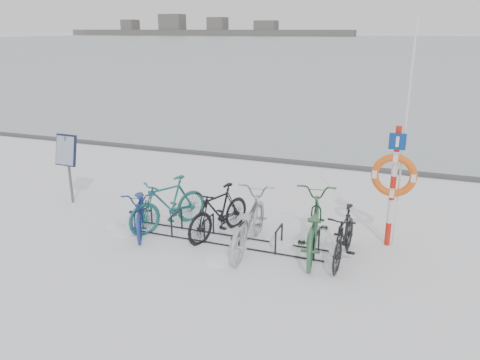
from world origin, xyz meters
TOP-DOWN VIEW (x-y plane):
  - ground at (0.00, 0.00)m, footprint 900.00×900.00m
  - ice_sheet at (0.00, 155.00)m, footprint 400.00×298.00m
  - quay_edge at (0.00, 5.90)m, footprint 400.00×0.25m
  - bike_rack at (0.00, 0.00)m, footprint 4.00×0.48m
  - info_board at (-4.28, 0.69)m, footprint 0.57×0.24m
  - lifebuoy_station at (3.01, 0.87)m, footprint 0.82×0.23m
  - shoreline at (-122.02, 260.00)m, footprint 180.00×12.00m
  - bike_0 at (-1.86, -0.08)m, footprint 1.49×1.96m
  - bike_1 at (-1.38, 0.22)m, footprint 1.37×1.88m
  - bike_2 at (-0.24, 0.23)m, footprint 1.05×1.84m
  - bike_3 at (0.50, -0.11)m, footprint 0.86×2.17m
  - bike_4 at (1.68, 0.17)m, footprint 1.05×2.27m
  - bike_5 at (2.28, 0.00)m, footprint 0.57×1.70m
  - snow_drifts at (-0.39, -0.34)m, footprint 3.99×1.65m

SIDE VIEW (x-z plane):
  - ground at x=0.00m, z-range 0.00..0.00m
  - snow_drifts at x=-0.39m, z-range -0.11..0.11m
  - ice_sheet at x=0.00m, z-range 0.00..0.02m
  - quay_edge at x=0.00m, z-range 0.00..0.10m
  - bike_rack at x=0.00m, z-range -0.05..0.41m
  - bike_0 at x=-1.86m, z-range 0.00..0.98m
  - bike_5 at x=2.28m, z-range 0.00..1.01m
  - bike_2 at x=-0.24m, z-range 0.00..1.06m
  - bike_3 at x=0.50m, z-range 0.00..1.11m
  - bike_1 at x=-1.38m, z-range 0.00..1.12m
  - bike_4 at x=1.68m, z-range 0.00..1.15m
  - info_board at x=-4.28m, z-range 0.37..2.04m
  - lifebuoy_station at x=3.01m, z-range -0.70..3.55m
  - shoreline at x=-122.02m, z-range -1.96..7.54m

